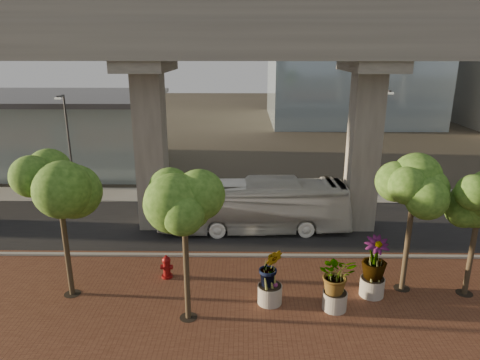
{
  "coord_description": "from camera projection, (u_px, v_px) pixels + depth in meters",
  "views": [
    {
      "loc": [
        -0.65,
        -21.61,
        10.21
      ],
      "look_at": [
        -0.95,
        0.5,
        3.35
      ],
      "focal_mm": 32.0,
      "sensor_mm": 36.0,
      "label": 1
    }
  ],
  "objects": [
    {
      "name": "planter_left",
      "position": [
        270.0,
        270.0,
        17.35
      ],
      "size": [
        2.26,
        2.26,
        2.49
      ],
      "color": "#9C968D",
      "rests_on": "ground"
    },
    {
      "name": "street_tree_near_east",
      "position": [
        415.0,
        183.0,
        17.4
      ],
      "size": [
        3.65,
        3.65,
        6.55
      ],
      "color": "#443626",
      "rests_on": "ground"
    },
    {
      "name": "ground",
      "position": [
        257.0,
        240.0,
        23.66
      ],
      "size": [
        160.0,
        160.0,
        0.0
      ],
      "primitive_type": "plane",
      "color": "#333025",
      "rests_on": "ground"
    },
    {
      "name": "station_pavilion",
      "position": [
        30.0,
        129.0,
        38.24
      ],
      "size": [
        23.0,
        13.0,
        6.3
      ],
      "color": "#A5BABC",
      "rests_on": "ground"
    },
    {
      "name": "transit_viaduct",
      "position": [
        258.0,
        103.0,
        23.41
      ],
      "size": [
        72.0,
        5.6,
        12.4
      ],
      "color": "#9B978D",
      "rests_on": "ground"
    },
    {
      "name": "fire_hydrant",
      "position": [
        167.0,
        267.0,
        19.6
      ],
      "size": [
        0.55,
        0.5,
        1.11
      ],
      "color": "maroon",
      "rests_on": "ground"
    },
    {
      "name": "street_tree_near_west",
      "position": [
        184.0,
        211.0,
        15.48
      ],
      "size": [
        3.3,
        3.3,
        6.01
      ],
      "color": "#443626",
      "rests_on": "ground"
    },
    {
      "name": "asphalt_road",
      "position": [
        256.0,
        226.0,
        25.56
      ],
      "size": [
        90.0,
        8.0,
        0.04
      ],
      "primitive_type": "cube",
      "color": "black",
      "rests_on": "ground"
    },
    {
      "name": "streetlamp_east",
      "position": [
        381.0,
        140.0,
        27.84
      ],
      "size": [
        0.38,
        1.11,
        7.66
      ],
      "color": "#343338",
      "rests_on": "ground"
    },
    {
      "name": "transit_bus",
      "position": [
        254.0,
        206.0,
        24.53
      ],
      "size": [
        10.91,
        2.93,
        3.02
      ],
      "primitive_type": "imported",
      "rotation": [
        0.0,
        0.0,
        1.61
      ],
      "color": "silver",
      "rests_on": "ground"
    },
    {
      "name": "street_tree_far_east",
      "position": [
        480.0,
        202.0,
        17.21
      ],
      "size": [
        3.35,
        3.35,
        5.75
      ],
      "color": "#443626",
      "rests_on": "ground"
    },
    {
      "name": "planter_right",
      "position": [
        375.0,
        261.0,
        17.86
      ],
      "size": [
        2.51,
        2.51,
        2.68
      ],
      "color": "#A49F94",
      "rests_on": "ground"
    },
    {
      "name": "planter_front",
      "position": [
        336.0,
        277.0,
        16.94
      ],
      "size": [
        2.17,
        2.17,
        2.39
      ],
      "color": "gray",
      "rests_on": "ground"
    },
    {
      "name": "curb_strip",
      "position": [
        258.0,
        256.0,
        21.72
      ],
      "size": [
        70.0,
        0.25,
        0.16
      ],
      "primitive_type": "cube",
      "color": "#9F9D94",
      "rests_on": "ground"
    },
    {
      "name": "far_sidewalk",
      "position": [
        254.0,
        195.0,
        30.81
      ],
      "size": [
        90.0,
        3.0,
        0.06
      ],
      "primitive_type": "cube",
      "color": "#9F9D94",
      "rests_on": "ground"
    },
    {
      "name": "streetlamp_west",
      "position": [
        68.0,
        141.0,
        28.46
      ],
      "size": [
        0.36,
        1.05,
        7.27
      ],
      "color": "#2E2F34",
      "rests_on": "ground"
    },
    {
      "name": "street_tree_far_west",
      "position": [
        59.0,
        193.0,
        17.05
      ],
      "size": [
        3.79,
        3.79,
        6.36
      ],
      "color": "#443626",
      "rests_on": "ground"
    },
    {
      "name": "brick_plaza",
      "position": [
        262.0,
        332.0,
        16.01
      ],
      "size": [
        70.0,
        13.0,
        0.06
      ],
      "primitive_type": "cube",
      "color": "brown",
      "rests_on": "ground"
    }
  ]
}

